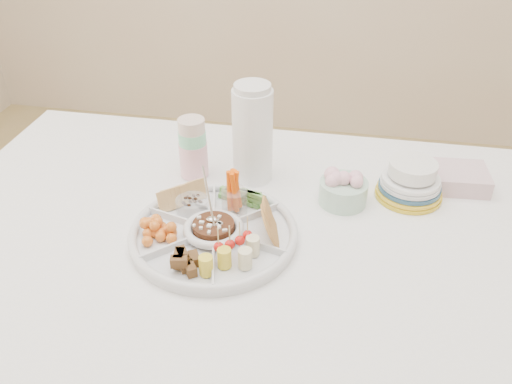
% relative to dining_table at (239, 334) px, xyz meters
% --- Properties ---
extents(dining_table, '(1.52, 1.02, 0.76)m').
position_rel_dining_table_xyz_m(dining_table, '(0.00, 0.00, 0.00)').
color(dining_table, white).
rests_on(dining_table, floor).
extents(party_tray, '(0.47, 0.47, 0.04)m').
position_rel_dining_table_xyz_m(party_tray, '(-0.04, -0.06, 0.40)').
color(party_tray, silver).
rests_on(party_tray, dining_table).
extents(bean_dip, '(0.12, 0.12, 0.04)m').
position_rel_dining_table_xyz_m(bean_dip, '(-0.04, -0.06, 0.41)').
color(bean_dip, '#43200C').
rests_on(bean_dip, party_tray).
extents(tortillas, '(0.14, 0.14, 0.07)m').
position_rel_dining_table_xyz_m(tortillas, '(0.09, -0.03, 0.42)').
color(tortillas, '#9D673B').
rests_on(tortillas, party_tray).
extents(carrot_cucumber, '(0.15, 0.15, 0.11)m').
position_rel_dining_table_xyz_m(carrot_cucumber, '(-0.00, 0.07, 0.44)').
color(carrot_cucumber, '#FF5A06').
rests_on(carrot_cucumber, party_tray).
extents(pita_raisins, '(0.13, 0.13, 0.06)m').
position_rel_dining_table_xyz_m(pita_raisins, '(-0.13, 0.04, 0.42)').
color(pita_raisins, '#E3BC6C').
rests_on(pita_raisins, party_tray).
extents(cherries, '(0.14, 0.14, 0.04)m').
position_rel_dining_table_xyz_m(cherries, '(-0.17, -0.09, 0.42)').
color(cherries, orange).
rests_on(cherries, party_tray).
extents(granola_chunks, '(0.11, 0.11, 0.04)m').
position_rel_dining_table_xyz_m(granola_chunks, '(-0.08, -0.18, 0.42)').
color(granola_chunks, brown).
rests_on(granola_chunks, party_tray).
extents(banana_tomato, '(0.12, 0.12, 0.08)m').
position_rel_dining_table_xyz_m(banana_tomato, '(0.05, -0.15, 0.44)').
color(banana_tomato, '#CDC67B').
rests_on(banana_tomato, party_tray).
extents(cup_stack, '(0.08, 0.08, 0.21)m').
position_rel_dining_table_xyz_m(cup_stack, '(-0.16, 0.20, 0.48)').
color(cup_stack, white).
rests_on(cup_stack, dining_table).
extents(thermos, '(0.12, 0.12, 0.27)m').
position_rel_dining_table_xyz_m(thermos, '(-0.00, 0.22, 0.52)').
color(thermos, white).
rests_on(thermos, dining_table).
extents(flower_bowl, '(0.15, 0.15, 0.09)m').
position_rel_dining_table_xyz_m(flower_bowl, '(0.24, 0.15, 0.42)').
color(flower_bowl, '#9BCFB8').
rests_on(flower_bowl, dining_table).
extents(napkin_stack, '(0.15, 0.13, 0.05)m').
position_rel_dining_table_xyz_m(napkin_stack, '(0.54, 0.28, 0.40)').
color(napkin_stack, beige).
rests_on(napkin_stack, dining_table).
extents(plate_stack, '(0.22, 0.22, 0.11)m').
position_rel_dining_table_xyz_m(plate_stack, '(0.41, 0.20, 0.43)').
color(plate_stack, yellow).
rests_on(plate_stack, dining_table).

